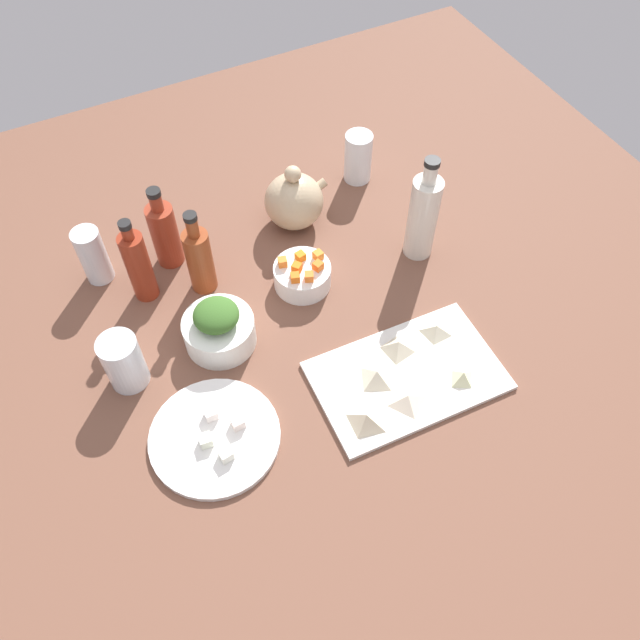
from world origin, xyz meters
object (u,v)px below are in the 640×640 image
object	(u,v)px
cutting_board	(407,376)
bottle_3	(165,233)
bowl_greens	(220,332)
bottle_0	(423,216)
teapot	(294,201)
bottle_1	(199,259)
drinking_glass_2	(358,157)
bottle_2	(138,265)
bowl_carrots	(302,276)
drinking_glass_1	(93,255)
plate_tofu	(215,437)
drinking_glass_0	(124,362)

from	to	relation	value
cutting_board	bottle_3	bearing A→B (deg)	121.59
bowl_greens	bottle_0	world-z (taller)	bottle_0
teapot	bottle_1	world-z (taller)	bottle_1
drinking_glass_2	bowl_greens	bearing A→B (deg)	-147.60
teapot	bottle_2	world-z (taller)	bottle_2
bottle_3	bottle_1	bearing A→B (deg)	-68.83
bottle_1	bowl_carrots	bearing A→B (deg)	-25.86
bottle_1	drinking_glass_1	xyz separation A→B (cm)	(-19.06, 12.46, -1.76)
bowl_greens	bottle_0	bearing A→B (deg)	3.74
plate_tofu	drinking_glass_1	world-z (taller)	drinking_glass_1
bottle_0	bottle_1	size ratio (longest dim) A/B	1.22
bowl_greens	cutting_board	bearing A→B (deg)	-39.99
bottle_3	plate_tofu	bearing A→B (deg)	-99.30
drinking_glass_0	drinking_glass_1	xyz separation A→B (cm)	(2.03, 27.93, 0.57)
bowl_greens	drinking_glass_2	bearing A→B (deg)	32.40
bowl_greens	bowl_carrots	distance (cm)	21.87
cutting_board	drinking_glass_0	bearing A→B (deg)	153.50
plate_tofu	bowl_carrots	distance (cm)	39.38
bowl_greens	drinking_glass_1	world-z (taller)	drinking_glass_1
plate_tofu	bottle_1	xyz separation A→B (cm)	(11.28, 34.51, 7.76)
drinking_glass_0	cutting_board	bearing A→B (deg)	-26.50
drinking_glass_1	bowl_greens	bearing A→B (deg)	-58.66
bowl_greens	bottle_2	xyz separation A→B (cm)	(-9.34, 18.48, 5.73)
bottle_2	bottle_3	xyz separation A→B (cm)	(7.67, 6.81, -0.73)
cutting_board	bottle_3	xyz separation A→B (cm)	(-30.36, 49.36, 7.71)
cutting_board	teapot	bearing A→B (deg)	91.34
drinking_glass_0	bottle_2	bearing A→B (deg)	63.36
bowl_carrots	drinking_glass_0	world-z (taller)	drinking_glass_0
cutting_board	bottle_0	bearing A→B (deg)	54.75
plate_tofu	bottle_2	size ratio (longest dim) A/B	1.14
bottle_2	drinking_glass_2	size ratio (longest dim) A/B	1.68
bottle_3	drinking_glass_0	bearing A→B (deg)	-123.72
drinking_glass_2	bottle_3	bearing A→B (deg)	-174.32
bottle_1	bottle_0	bearing A→B (deg)	-14.69
bowl_carrots	drinking_glass_1	distance (cm)	43.67
plate_tofu	bottle_0	xyz separation A→B (cm)	(56.90, 22.55, 10.03)
drinking_glass_0	drinking_glass_2	size ratio (longest dim) A/B	0.97
bowl_greens	teapot	size ratio (longest dim) A/B	0.88
bowl_carrots	bottle_0	xyz separation A→B (cm)	(26.90, -2.88, 8.04)
cutting_board	bowl_greens	world-z (taller)	bowl_greens
cutting_board	bottle_2	xyz separation A→B (cm)	(-38.03, 42.55, 8.44)
bowl_carrots	bottle_1	distance (cm)	21.59
bottle_0	drinking_glass_0	distance (cm)	66.97
bowl_greens	drinking_glass_0	bearing A→B (deg)	-178.84
drinking_glass_2	bottle_2	bearing A→B (deg)	-168.38
bowl_carrots	bottle_2	xyz separation A→B (cm)	(-30.35, 12.47, 6.35)
bowl_greens	bottle_3	xyz separation A→B (cm)	(-1.66, 25.30, 5.00)
bottle_1	drinking_glass_0	xyz separation A→B (cm)	(-21.09, -15.47, -2.33)
plate_tofu	bottle_2	bearing A→B (deg)	90.53
bowl_carrots	bottle_2	world-z (taller)	bottle_2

